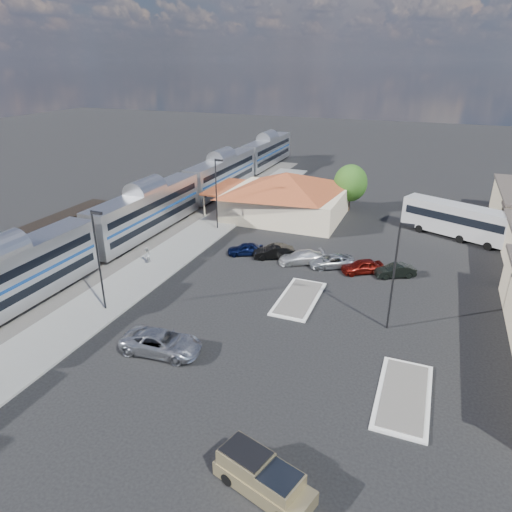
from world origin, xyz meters
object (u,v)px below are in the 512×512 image
at_px(station_depot, 286,195).
at_px(coach_bus, 456,219).
at_px(suv, 162,343).
at_px(pickup_truck, 264,478).

bearing_deg(station_depot, coach_bus, 0.04).
bearing_deg(suv, pickup_truck, -131.61).
relative_size(pickup_truck, coach_bus, 0.43).
height_order(suv, coach_bus, coach_bus).
bearing_deg(coach_bus, pickup_truck, -168.53).
distance_m(suv, coach_bus, 39.12).
relative_size(station_depot, pickup_truck, 3.31).
distance_m(station_depot, pickup_truck, 43.74).
bearing_deg(suv, coach_bus, -35.92).
bearing_deg(station_depot, pickup_truck, -73.15).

